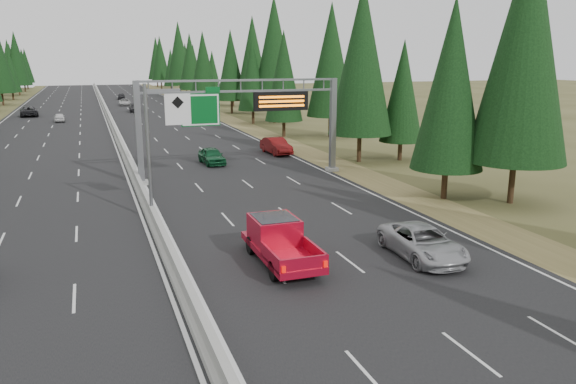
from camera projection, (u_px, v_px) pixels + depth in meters
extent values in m
cube|color=black|center=(111.00, 123.00, 83.97)|extent=(32.00, 260.00, 0.08)
cube|color=olive|center=(227.00, 119.00, 89.78)|extent=(3.60, 260.00, 0.06)
cube|color=gray|center=(111.00, 122.00, 83.92)|extent=(0.70, 260.00, 0.30)
cube|color=gray|center=(110.00, 119.00, 83.83)|extent=(0.30, 260.00, 0.60)
cube|color=slate|center=(139.00, 134.00, 41.94)|extent=(0.45, 0.45, 7.80)
cube|color=gray|center=(142.00, 182.00, 42.81)|extent=(0.90, 0.90, 0.30)
cube|color=slate|center=(333.00, 125.00, 47.12)|extent=(0.45, 0.45, 7.80)
cube|color=gray|center=(332.00, 169.00, 47.99)|extent=(0.90, 0.90, 0.30)
cube|color=slate|center=(241.00, 80.00, 43.64)|extent=(15.85, 0.35, 0.16)
cube|color=slate|center=(241.00, 91.00, 43.84)|extent=(15.85, 0.35, 0.16)
cube|color=#054C19|center=(200.00, 110.00, 42.85)|extent=(3.00, 0.10, 2.50)
cube|color=silver|center=(201.00, 110.00, 42.79)|extent=(2.85, 0.02, 2.35)
cube|color=#054C19|center=(213.00, 90.00, 42.82)|extent=(1.10, 0.10, 0.45)
cube|color=black|center=(281.00, 101.00, 44.81)|extent=(4.50, 0.40, 1.50)
cube|color=orange|center=(282.00, 97.00, 44.52)|extent=(3.80, 0.02, 0.18)
cube|color=orange|center=(282.00, 101.00, 44.60)|extent=(3.80, 0.02, 0.18)
cube|color=orange|center=(282.00, 106.00, 44.69)|extent=(3.80, 0.02, 0.18)
cylinder|color=slate|center=(148.00, 153.00, 32.64)|extent=(0.20, 0.20, 8.00)
cube|color=gray|center=(152.00, 218.00, 33.55)|extent=(0.50, 0.50, 0.20)
cube|color=slate|center=(163.00, 90.00, 32.13)|extent=(2.00, 0.15, 0.15)
cube|color=silver|center=(178.00, 109.00, 32.54)|extent=(1.50, 0.06, 1.80)
cylinder|color=black|center=(444.00, 184.00, 38.43)|extent=(0.40, 0.40, 2.16)
cone|color=black|center=(451.00, 84.00, 36.87)|extent=(4.85, 4.85, 11.32)
cylinder|color=black|center=(512.00, 182.00, 37.36)|extent=(0.40, 0.40, 2.83)
cone|color=black|center=(525.00, 45.00, 35.30)|extent=(6.37, 6.37, 14.86)
cylinder|color=black|center=(359.00, 148.00, 52.42)|extent=(0.40, 0.40, 2.62)
cone|color=black|center=(362.00, 58.00, 50.52)|extent=(5.89, 5.89, 13.73)
cylinder|color=black|center=(400.00, 151.00, 53.36)|extent=(0.40, 0.40, 1.80)
cone|color=black|center=(403.00, 91.00, 52.05)|extent=(4.04, 4.04, 9.44)
cylinder|color=black|center=(284.00, 129.00, 68.80)|extent=(0.40, 0.40, 2.05)
cone|color=black|center=(284.00, 76.00, 67.32)|extent=(4.61, 4.61, 10.75)
cylinder|color=black|center=(330.00, 127.00, 69.04)|extent=(0.40, 0.40, 2.57)
cone|color=black|center=(331.00, 60.00, 67.17)|extent=(5.77, 5.77, 13.47)
cylinder|color=black|center=(253.00, 117.00, 83.32)|extent=(0.40, 0.40, 1.97)
cone|color=black|center=(253.00, 75.00, 81.89)|extent=(4.43, 4.43, 10.35)
cylinder|color=black|center=(274.00, 113.00, 83.97)|extent=(0.40, 0.40, 2.94)
cone|color=black|center=(274.00, 50.00, 81.84)|extent=(6.62, 6.62, 15.44)
cylinder|color=black|center=(232.00, 107.00, 98.83)|extent=(0.40, 0.40, 2.30)
cone|color=black|center=(231.00, 65.00, 97.16)|extent=(5.18, 5.18, 12.09)
cylinder|color=black|center=(253.00, 106.00, 97.36)|extent=(0.40, 0.40, 2.65)
cone|color=black|center=(253.00, 58.00, 95.44)|extent=(5.96, 5.96, 13.90)
cylinder|color=black|center=(204.00, 100.00, 114.50)|extent=(0.40, 0.40, 2.38)
cone|color=black|center=(203.00, 63.00, 112.78)|extent=(5.35, 5.35, 12.49)
cylinder|color=black|center=(233.00, 101.00, 113.49)|extent=(0.40, 0.40, 2.20)
cone|color=black|center=(232.00, 66.00, 111.89)|extent=(4.95, 4.95, 11.55)
cylinder|color=black|center=(191.00, 95.00, 130.20)|extent=(0.40, 0.40, 2.42)
cone|color=black|center=(190.00, 61.00, 128.44)|extent=(5.45, 5.45, 12.71)
cylinder|color=black|center=(213.00, 96.00, 129.76)|extent=(0.40, 0.40, 1.80)
cone|color=black|center=(212.00, 71.00, 128.45)|extent=(4.06, 4.06, 9.47)
cylinder|color=black|center=(180.00, 91.00, 141.85)|extent=(0.40, 0.40, 2.95)
cone|color=black|center=(179.00, 53.00, 139.72)|extent=(6.63, 6.63, 15.47)
cylinder|color=black|center=(194.00, 92.00, 145.22)|extent=(0.40, 0.40, 2.08)
cone|color=black|center=(193.00, 66.00, 143.71)|extent=(4.69, 4.69, 10.94)
cylinder|color=black|center=(171.00, 89.00, 159.53)|extent=(0.40, 0.40, 1.83)
cone|color=black|center=(170.00, 69.00, 158.20)|extent=(4.11, 4.11, 9.59)
cylinder|color=black|center=(187.00, 88.00, 162.13)|extent=(0.40, 0.40, 2.20)
cone|color=black|center=(186.00, 64.00, 160.53)|extent=(4.96, 4.96, 11.56)
cylinder|color=black|center=(162.00, 85.00, 174.30)|extent=(0.40, 0.40, 2.60)
cone|color=black|center=(160.00, 58.00, 172.42)|extent=(5.85, 5.85, 13.64)
cylinder|color=black|center=(180.00, 86.00, 174.37)|extent=(0.40, 0.40, 1.88)
cone|color=black|center=(179.00, 67.00, 173.01)|extent=(4.23, 4.23, 9.87)
cylinder|color=black|center=(158.00, 83.00, 189.15)|extent=(0.40, 0.40, 2.64)
cone|color=black|center=(156.00, 58.00, 187.23)|extent=(5.94, 5.94, 13.86)
cylinder|color=black|center=(172.00, 84.00, 189.47)|extent=(0.40, 0.40, 2.02)
cone|color=black|center=(171.00, 65.00, 188.00)|extent=(4.55, 4.55, 10.63)
cylinder|color=black|center=(3.00, 99.00, 114.66)|extent=(0.40, 0.40, 2.62)
cylinder|color=black|center=(13.00, 96.00, 130.08)|extent=(0.40, 0.40, 1.84)
cone|color=black|center=(10.00, 71.00, 128.74)|extent=(4.14, 4.14, 9.66)
cylinder|color=black|center=(19.00, 90.00, 146.16)|extent=(0.40, 0.40, 2.61)
cone|color=black|center=(16.00, 58.00, 144.27)|extent=(5.88, 5.88, 13.73)
cylinder|color=black|center=(1.00, 90.00, 145.17)|extent=(0.40, 0.40, 2.78)
cylinder|color=black|center=(25.00, 88.00, 161.97)|extent=(0.40, 0.40, 1.96)
cone|color=black|center=(23.00, 67.00, 160.55)|extent=(4.42, 4.42, 10.31)
cylinder|color=black|center=(12.00, 88.00, 161.00)|extent=(0.40, 0.40, 2.37)
cone|color=black|center=(9.00, 61.00, 159.28)|extent=(5.34, 5.34, 12.46)
cylinder|color=black|center=(28.00, 86.00, 176.13)|extent=(0.40, 0.40, 2.02)
cone|color=black|center=(26.00, 65.00, 174.66)|extent=(4.55, 4.55, 10.62)
cylinder|color=black|center=(13.00, 86.00, 174.55)|extent=(0.40, 0.40, 2.25)
cone|color=black|center=(11.00, 63.00, 172.91)|extent=(5.06, 5.06, 11.80)
imported|color=#9E9FA3|center=(422.00, 242.00, 26.99)|extent=(2.76, 5.58, 1.52)
cylinder|color=black|center=(275.00, 271.00, 24.24)|extent=(0.33, 0.88, 0.88)
cylinder|color=black|center=(315.00, 266.00, 24.85)|extent=(0.33, 0.88, 0.88)
cylinder|color=black|center=(251.00, 245.00, 27.57)|extent=(0.33, 0.88, 0.88)
cylinder|color=black|center=(287.00, 241.00, 28.18)|extent=(0.33, 0.88, 0.88)
cube|color=#AB0A22|center=(281.00, 251.00, 26.22)|extent=(2.20, 6.17, 0.33)
cube|color=#AB0A22|center=(274.00, 229.00, 26.95)|extent=(2.09, 2.42, 1.21)
cube|color=black|center=(274.00, 223.00, 26.87)|extent=(1.87, 2.09, 0.61)
cube|color=#AB0A22|center=(271.00, 257.00, 24.27)|extent=(0.11, 2.64, 0.66)
cube|color=#AB0A22|center=(315.00, 252.00, 24.96)|extent=(0.11, 2.64, 0.66)
cube|color=#AB0A22|center=(304.00, 265.00, 23.41)|extent=(2.20, 0.11, 0.66)
imported|color=#12502B|center=(212.00, 156.00, 51.02)|extent=(2.02, 4.48, 1.49)
imported|color=maroon|center=(276.00, 146.00, 56.44)|extent=(2.09, 5.02, 1.61)
imported|color=black|center=(135.00, 108.00, 100.54)|extent=(2.21, 4.94, 1.41)
imported|color=#B9B9B9|center=(125.00, 102.00, 114.54)|extent=(2.43, 4.92, 1.34)
imported|color=black|center=(121.00, 96.00, 131.34)|extent=(1.93, 4.32, 1.44)
imported|color=silver|center=(59.00, 117.00, 85.11)|extent=(1.70, 3.91, 1.31)
imported|color=black|center=(29.00, 111.00, 93.06)|extent=(3.27, 6.16, 1.65)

